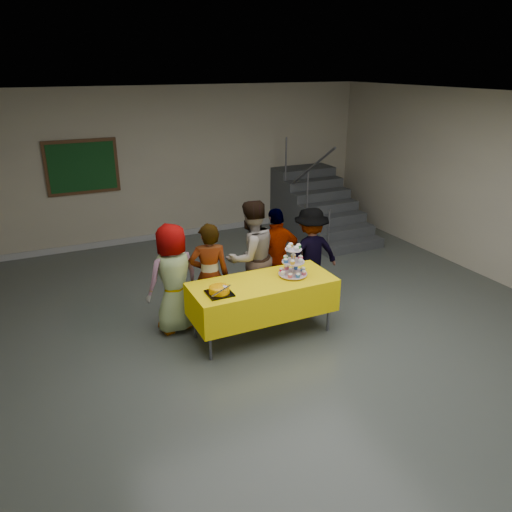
{
  "coord_description": "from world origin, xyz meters",
  "views": [
    {
      "loc": [
        -2.82,
        -4.64,
        3.39
      ],
      "look_at": [
        -0.27,
        0.81,
        1.05
      ],
      "focal_mm": 35.0,
      "sensor_mm": 36.0,
      "label": 1
    }
  ],
  "objects_px": {
    "noticeboard": "(82,167)",
    "schoolchild_a": "(173,279)",
    "staircase": "(316,208)",
    "schoolchild_b": "(209,276)",
    "schoolchild_d": "(277,257)",
    "cupcake_stand": "(293,264)",
    "schoolchild_c": "(251,257)",
    "bear_cake": "(219,290)",
    "bake_table": "(263,296)",
    "schoolchild_e": "(310,254)"
  },
  "relations": [
    {
      "from": "cupcake_stand",
      "to": "schoolchild_c",
      "type": "distance_m",
      "value": 0.78
    },
    {
      "from": "schoolchild_e",
      "to": "staircase",
      "type": "distance_m",
      "value": 3.33
    },
    {
      "from": "staircase",
      "to": "cupcake_stand",
      "type": "bearing_deg",
      "value": -125.63
    },
    {
      "from": "bear_cake",
      "to": "schoolchild_c",
      "type": "height_order",
      "value": "schoolchild_c"
    },
    {
      "from": "bake_table",
      "to": "cupcake_stand",
      "type": "xyz_separation_m",
      "value": [
        0.44,
        -0.0,
        0.39
      ]
    },
    {
      "from": "schoolchild_b",
      "to": "schoolchild_c",
      "type": "xyz_separation_m",
      "value": [
        0.7,
        0.19,
        0.09
      ]
    },
    {
      "from": "schoolchild_a",
      "to": "schoolchild_d",
      "type": "distance_m",
      "value": 1.6
    },
    {
      "from": "schoolchild_c",
      "to": "schoolchild_e",
      "type": "distance_m",
      "value": 1.0
    },
    {
      "from": "bake_table",
      "to": "staircase",
      "type": "relative_size",
      "value": 0.78
    },
    {
      "from": "schoolchild_a",
      "to": "schoolchild_b",
      "type": "xyz_separation_m",
      "value": [
        0.46,
        -0.11,
        -0.01
      ]
    },
    {
      "from": "noticeboard",
      "to": "bear_cake",
      "type": "bearing_deg",
      "value": -78.1
    },
    {
      "from": "schoolchild_d",
      "to": "staircase",
      "type": "bearing_deg",
      "value": -128.83
    },
    {
      "from": "schoolchild_c",
      "to": "schoolchild_d",
      "type": "relative_size",
      "value": 1.12
    },
    {
      "from": "schoolchild_a",
      "to": "schoolchild_b",
      "type": "relative_size",
      "value": 1.01
    },
    {
      "from": "bake_table",
      "to": "schoolchild_a",
      "type": "distance_m",
      "value": 1.2
    },
    {
      "from": "bake_table",
      "to": "schoolchild_a",
      "type": "relative_size",
      "value": 1.26
    },
    {
      "from": "schoolchild_e",
      "to": "noticeboard",
      "type": "relative_size",
      "value": 1.09
    },
    {
      "from": "bake_table",
      "to": "bear_cake",
      "type": "distance_m",
      "value": 0.7
    },
    {
      "from": "schoolchild_b",
      "to": "schoolchild_a",
      "type": "bearing_deg",
      "value": 0.12
    },
    {
      "from": "bear_cake",
      "to": "schoolchild_b",
      "type": "height_order",
      "value": "schoolchild_b"
    },
    {
      "from": "cupcake_stand",
      "to": "schoolchild_a",
      "type": "bearing_deg",
      "value": 156.06
    },
    {
      "from": "noticeboard",
      "to": "schoolchild_a",
      "type": "bearing_deg",
      "value": -81.14
    },
    {
      "from": "staircase",
      "to": "bear_cake",
      "type": "bearing_deg",
      "value": -134.77
    },
    {
      "from": "schoolchild_a",
      "to": "schoolchild_c",
      "type": "distance_m",
      "value": 1.17
    },
    {
      "from": "schoolchild_a",
      "to": "noticeboard",
      "type": "bearing_deg",
      "value": -94.06
    },
    {
      "from": "bake_table",
      "to": "schoolchild_b",
      "type": "distance_m",
      "value": 0.77
    },
    {
      "from": "bear_cake",
      "to": "noticeboard",
      "type": "distance_m",
      "value": 4.63
    },
    {
      "from": "cupcake_stand",
      "to": "schoolchild_c",
      "type": "bearing_deg",
      "value": 110.93
    },
    {
      "from": "schoolchild_b",
      "to": "staircase",
      "type": "distance_m",
      "value": 4.61
    },
    {
      "from": "cupcake_stand",
      "to": "schoolchild_b",
      "type": "height_order",
      "value": "schoolchild_b"
    },
    {
      "from": "schoolchild_a",
      "to": "schoolchild_c",
      "type": "relative_size",
      "value": 0.9
    },
    {
      "from": "bear_cake",
      "to": "schoolchild_d",
      "type": "bearing_deg",
      "value": 35.26
    },
    {
      "from": "noticeboard",
      "to": "cupcake_stand",
      "type": "bearing_deg",
      "value": -65.19
    },
    {
      "from": "bake_table",
      "to": "noticeboard",
      "type": "bearing_deg",
      "value": 109.91
    },
    {
      "from": "schoolchild_e",
      "to": "schoolchild_b",
      "type": "bearing_deg",
      "value": 10.74
    },
    {
      "from": "bear_cake",
      "to": "schoolchild_b",
      "type": "distance_m",
      "value": 0.65
    },
    {
      "from": "cupcake_stand",
      "to": "schoolchild_a",
      "type": "xyz_separation_m",
      "value": [
        -1.44,
        0.64,
        -0.2
      ]
    },
    {
      "from": "schoolchild_e",
      "to": "bake_table",
      "type": "bearing_deg",
      "value": 36.19
    },
    {
      "from": "schoolchild_d",
      "to": "noticeboard",
      "type": "distance_m",
      "value": 4.29
    },
    {
      "from": "schoolchild_b",
      "to": "noticeboard",
      "type": "bearing_deg",
      "value": -61.65
    },
    {
      "from": "bake_table",
      "to": "noticeboard",
      "type": "distance_m",
      "value": 4.75
    },
    {
      "from": "schoolchild_a",
      "to": "noticeboard",
      "type": "xyz_separation_m",
      "value": [
        -0.58,
        3.72,
        0.86
      ]
    },
    {
      "from": "schoolchild_a",
      "to": "staircase",
      "type": "relative_size",
      "value": 0.62
    },
    {
      "from": "schoolchild_a",
      "to": "schoolchild_e",
      "type": "xyz_separation_m",
      "value": [
        2.15,
        0.1,
        -0.03
      ]
    },
    {
      "from": "bear_cake",
      "to": "schoolchild_c",
      "type": "relative_size",
      "value": 0.22
    },
    {
      "from": "bear_cake",
      "to": "schoolchild_a",
      "type": "distance_m",
      "value": 0.83
    },
    {
      "from": "schoolchild_e",
      "to": "noticeboard",
      "type": "distance_m",
      "value": 4.62
    },
    {
      "from": "bear_cake",
      "to": "noticeboard",
      "type": "xyz_separation_m",
      "value": [
        -0.94,
        4.46,
        0.77
      ]
    },
    {
      "from": "cupcake_stand",
      "to": "schoolchild_e",
      "type": "height_order",
      "value": "schoolchild_e"
    },
    {
      "from": "schoolchild_b",
      "to": "schoolchild_d",
      "type": "distance_m",
      "value": 1.15
    }
  ]
}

